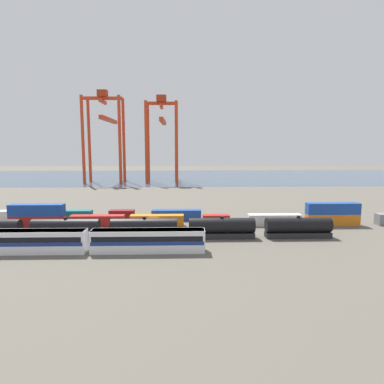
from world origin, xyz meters
TOP-DOWN VIEW (x-y plane):
  - ground_plane at (0.00, 40.00)m, footprint 420.00×420.00m
  - harbour_water at (0.00, 132.17)m, footprint 400.00×110.00m
  - passenger_train at (-9.55, -18.20)m, footprint 39.77×3.14m
  - freight_tank_row at (-1.01, -9.61)m, footprint 74.05×2.93m
  - shipping_container_0 at (-26.21, 0.93)m, footprint 12.10×2.44m
  - shipping_container_1 at (-26.21, 0.93)m, footprint 12.10×2.44m
  - shipping_container_2 at (-12.74, 0.93)m, footprint 12.10×2.44m
  - shipping_container_3 at (0.73, 0.93)m, footprint 12.10×2.44m
  - shipping_container_4 at (14.19, 0.93)m, footprint 6.04×2.44m
  - shipping_container_5 at (27.66, 0.93)m, footprint 12.10×2.44m
  - shipping_container_6 at (41.13, 0.93)m, footprint 12.10×2.44m
  - shipping_container_7 at (41.13, 0.93)m, footprint 12.10×2.44m
  - shipping_container_9 at (-35.10, 7.28)m, footprint 6.04×2.44m
  - shipping_container_10 at (-21.73, 7.28)m, footprint 12.10×2.44m
  - shipping_container_11 at (-8.36, 7.28)m, footprint 6.04×2.44m
  - shipping_container_12 at (5.01, 7.28)m, footprint 12.10×2.44m
  - gantry_crane_west at (-32.91, 102.43)m, footprint 19.49×38.59m
  - gantry_crane_central at (-3.82, 101.95)m, footprint 16.41×33.80m

SIDE VIEW (x-z plane):
  - ground_plane at x=0.00m, z-range 0.00..0.00m
  - harbour_water at x=0.00m, z-range 0.00..0.01m
  - shipping_container_0 at x=-26.21m, z-range 0.00..2.60m
  - shipping_container_2 at x=-12.74m, z-range 0.00..2.60m
  - shipping_container_3 at x=0.73m, z-range 0.00..2.60m
  - shipping_container_4 at x=14.19m, z-range 0.00..2.60m
  - shipping_container_5 at x=27.66m, z-range 0.00..2.60m
  - shipping_container_6 at x=41.13m, z-range 0.00..2.60m
  - shipping_container_9 at x=-35.10m, z-range 0.00..2.60m
  - shipping_container_10 at x=-21.73m, z-range 0.00..2.60m
  - shipping_container_11 at x=-8.36m, z-range 0.00..2.60m
  - shipping_container_12 at x=5.01m, z-range 0.00..2.60m
  - freight_tank_row at x=-1.01m, z-range -0.12..4.27m
  - passenger_train at x=-9.55m, z-range 0.19..4.09m
  - shipping_container_1 at x=-26.21m, z-range 2.60..5.20m
  - shipping_container_7 at x=41.13m, z-range 2.60..5.20m
  - gantry_crane_central at x=-3.82m, z-range 4.70..48.26m
  - gantry_crane_west at x=-32.91m, z-range 4.96..50.87m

